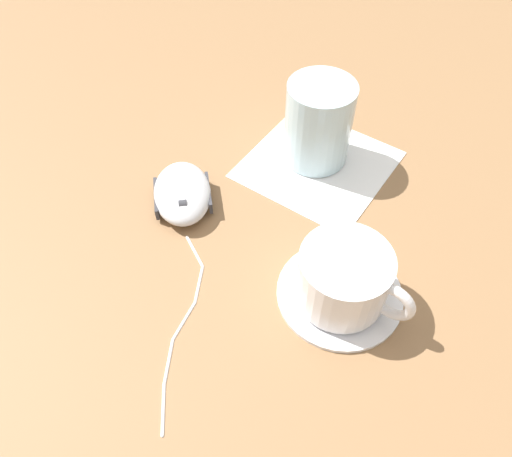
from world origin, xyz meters
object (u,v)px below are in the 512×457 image
at_px(saucer, 340,293).
at_px(computer_mouse, 182,193).
at_px(drinking_glass, 318,123).
at_px(coffee_cup, 345,278).

relative_size(saucer, computer_mouse, 1.09).
bearing_deg(saucer, drinking_glass, -42.77).
bearing_deg(coffee_cup, drinking_glass, -42.83).
height_order(saucer, computer_mouse, computer_mouse).
distance_m(computer_mouse, drinking_glass, 0.18).
bearing_deg(computer_mouse, drinking_glass, -109.65).
height_order(coffee_cup, drinking_glass, drinking_glass).
xyz_separation_m(coffee_cup, computer_mouse, (0.22, 0.02, -0.02)).
xyz_separation_m(saucer, computer_mouse, (0.21, 0.03, 0.01)).
relative_size(saucer, coffee_cup, 1.09).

